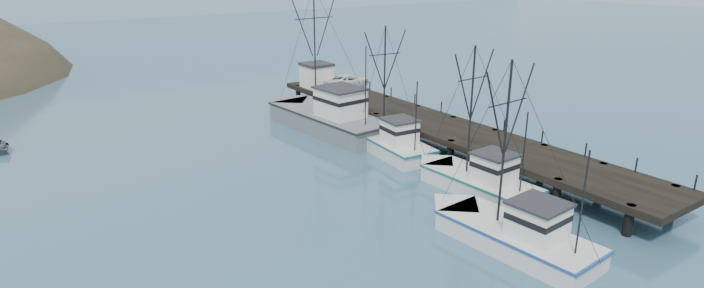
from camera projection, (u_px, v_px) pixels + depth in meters
name	position (u px, v px, depth m)	size (l,w,h in m)	color
ground	(441.00, 263.00, 29.93)	(400.00, 400.00, 0.00)	#335671
pier	(432.00, 124.00, 49.45)	(6.00, 44.00, 2.00)	black
distant_ridge	(79.00, 16.00, 167.93)	(360.00, 40.00, 26.00)	#9EB2C6
trawler_near	(476.00, 181.00, 39.04)	(3.78, 10.40, 10.66)	silver
trawler_mid	(511.00, 233.00, 31.48)	(4.39, 11.17, 11.06)	silver
trawler_far	(390.00, 143.00, 47.29)	(4.36, 10.73, 11.00)	silver
work_vessel	(326.00, 117.00, 53.44)	(6.05, 16.79, 13.84)	slate
pier_shed	(317.00, 75.00, 62.26)	(3.00, 3.20, 2.80)	silver
pickup_truck	(348.00, 81.00, 62.21)	(2.64, 5.72, 1.59)	white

